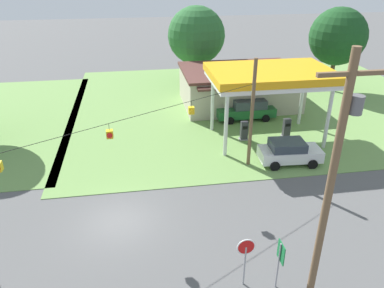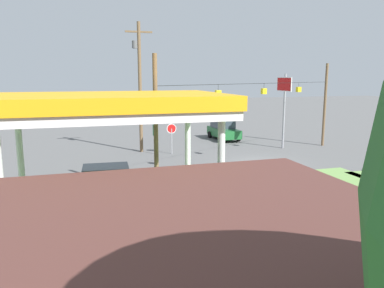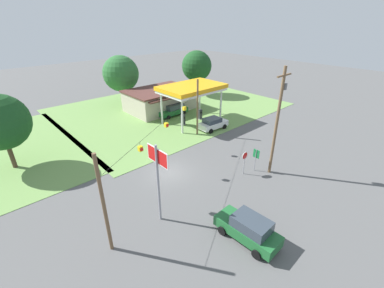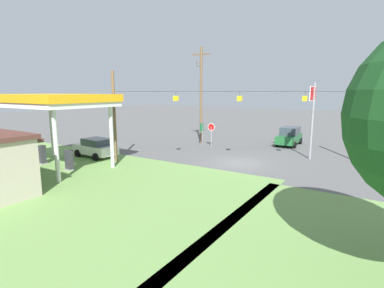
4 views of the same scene
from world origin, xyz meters
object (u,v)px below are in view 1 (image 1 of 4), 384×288
object	(u,v)px
car_at_pumps_rear	(246,109)
stop_sign_roadside	(246,252)
gas_station_canopy	(271,76)
car_at_pumps_front	(289,152)
tree_behind_station	(196,35)
route_sign	(280,257)
utility_pole_main	(331,185)
tree_far_back	(338,37)
fuel_pump_far	(286,129)
fuel_pump_near	(244,131)
gas_station_store	(239,87)

from	to	relation	value
car_at_pumps_rear	stop_sign_roadside	xyz separation A→B (m)	(-5.55, -18.30, 0.86)
gas_station_canopy	car_at_pumps_rear	size ratio (longest dim) A/B	1.75
car_at_pumps_front	tree_behind_station	size ratio (longest dim) A/B	0.51
car_at_pumps_front	stop_sign_roadside	world-z (taller)	stop_sign_roadside
route_sign	utility_pole_main	xyz separation A→B (m)	(0.90, -1.23, 4.21)
car_at_pumps_rear	tree_far_back	bearing A→B (deg)	-151.04
fuel_pump_far	car_at_pumps_front	bearing A→B (deg)	-109.73
fuel_pump_near	car_at_pumps_front	world-z (taller)	car_at_pumps_front
gas_station_canopy	fuel_pump_far	distance (m)	4.68
fuel_pump_near	tree_behind_station	world-z (taller)	tree_behind_station
fuel_pump_near	stop_sign_roadside	distance (m)	14.81
gas_station_store	car_at_pumps_rear	distance (m)	3.91
fuel_pump_near	tree_far_back	size ratio (longest dim) A/B	0.18
car_at_pumps_rear	tree_far_back	xyz separation A→B (m)	(11.29, 6.44, 4.79)
gas_station_store	tree_behind_station	distance (m)	8.65
car_at_pumps_front	stop_sign_roadside	distance (m)	11.83
tree_far_back	fuel_pump_far	bearing A→B (deg)	-131.06
gas_station_canopy	gas_station_store	bearing A→B (deg)	90.19
stop_sign_roadside	tree_behind_station	xyz separation A→B (m)	(2.91, 29.38, 3.62)
gas_station_store	car_at_pumps_front	bearing A→B (deg)	-88.58
fuel_pump_far	utility_pole_main	bearing A→B (deg)	-108.71
fuel_pump_far	utility_pole_main	xyz separation A→B (m)	(-5.35, -15.79, 5.18)
gas_station_canopy	stop_sign_roadside	xyz separation A→B (m)	(-5.88, -14.18, -3.26)
route_sign	utility_pole_main	size ratio (longest dim) A/B	0.23
car_at_pumps_front	tree_far_back	xyz separation A→B (m)	(10.68, 14.68, 4.85)
stop_sign_roadside	route_sign	size ratio (longest dim) A/B	1.04
gas_station_store	fuel_pump_far	distance (m)	8.19
gas_station_canopy	tree_far_back	xyz separation A→B (m)	(10.95, 10.56, 0.66)
fuel_pump_far	car_at_pumps_front	distance (m)	4.37
route_sign	tree_far_back	world-z (taller)	tree_far_back
car_at_pumps_front	route_sign	size ratio (longest dim) A/B	1.81
fuel_pump_far	fuel_pump_near	bearing A→B (deg)	180.00
fuel_pump_far	gas_station_store	bearing A→B (deg)	102.62
fuel_pump_far	car_at_pumps_rear	xyz separation A→B (m)	(-2.09, 4.12, 0.21)
utility_pole_main	car_at_pumps_rear	bearing A→B (deg)	80.70
fuel_pump_near	car_at_pumps_rear	world-z (taller)	car_at_pumps_rear
tree_far_back	gas_station_store	bearing A→B (deg)	-166.52
gas_station_store	route_sign	world-z (taller)	gas_station_store
gas_station_canopy	stop_sign_roadside	bearing A→B (deg)	-112.53
stop_sign_roadside	utility_pole_main	xyz separation A→B (m)	(2.28, -1.61, 4.11)
gas_station_canopy	route_sign	size ratio (longest dim) A/B	3.78
fuel_pump_near	stop_sign_roadside	size ratio (longest dim) A/B	0.62
car_at_pumps_front	tree_behind_station	distance (m)	20.11
utility_pole_main	car_at_pumps_front	bearing A→B (deg)	71.65
fuel_pump_far	route_sign	distance (m)	15.87
fuel_pump_near	tree_far_back	world-z (taller)	tree_far_back
fuel_pump_near	route_sign	world-z (taller)	route_sign
gas_station_canopy	car_at_pumps_front	world-z (taller)	gas_station_canopy
gas_station_canopy	car_at_pumps_rear	xyz separation A→B (m)	(-0.34, 4.12, -4.13)
fuel_pump_near	tree_behind_station	xyz separation A→B (m)	(-1.22, 15.20, 4.70)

